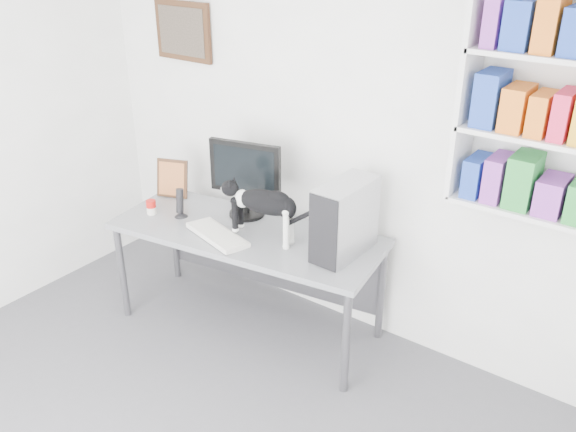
{
  "coord_description": "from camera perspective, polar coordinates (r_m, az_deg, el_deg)",
  "views": [
    {
      "loc": [
        1.99,
        -1.26,
        2.64
      ],
      "look_at": [
        -0.04,
        1.53,
        0.95
      ],
      "focal_mm": 38.0,
      "sensor_mm": 36.0,
      "label": 1
    }
  ],
  "objects": [
    {
      "name": "room",
      "position": [
        2.68,
        -18.95,
        -4.1
      ],
      "size": [
        4.01,
        4.01,
        2.7
      ],
      "color": "#4E4E53",
      "rests_on": "ground"
    },
    {
      "name": "bookshelf",
      "position": [
        3.26,
        24.87,
        9.77
      ],
      "size": [
        1.03,
        0.28,
        1.24
      ],
      "primitive_type": "cube",
      "color": "silver",
      "rests_on": "room"
    },
    {
      "name": "wall_art",
      "position": [
        4.67,
        -9.8,
        16.69
      ],
      "size": [
        0.52,
        0.04,
        0.42
      ],
      "primitive_type": "cube",
      "color": "#472A16",
      "rests_on": "room"
    },
    {
      "name": "desk",
      "position": [
        4.25,
        -3.77,
        -5.97
      ],
      "size": [
        1.91,
        0.97,
        0.76
      ],
      "primitive_type": "cube",
      "rotation": [
        0.0,
        0.0,
        0.15
      ],
      "color": "slate",
      "rests_on": "room"
    },
    {
      "name": "monitor",
      "position": [
        4.17,
        -3.98,
        3.5
      ],
      "size": [
        0.56,
        0.36,
        0.55
      ],
      "primitive_type": "cube",
      "rotation": [
        0.0,
        0.0,
        0.23
      ],
      "color": "black",
      "rests_on": "desk"
    },
    {
      "name": "keyboard",
      "position": [
        3.99,
        -6.61,
        -1.75
      ],
      "size": [
        0.52,
        0.31,
        0.04
      ],
      "primitive_type": "cube",
      "rotation": [
        0.0,
        0.0,
        -0.27
      ],
      "color": "silver",
      "rests_on": "desk"
    },
    {
      "name": "pc_tower",
      "position": [
        3.71,
        5.36,
        -0.27
      ],
      "size": [
        0.22,
        0.47,
        0.47
      ],
      "primitive_type": "cube",
      "rotation": [
        0.0,
        0.0,
        -0.03
      ],
      "color": "#A8A7AC",
      "rests_on": "desk"
    },
    {
      "name": "speaker",
      "position": [
        4.27,
        -10.08,
        1.25
      ],
      "size": [
        0.12,
        0.12,
        0.21
      ],
      "primitive_type": "cylinder",
      "rotation": [
        0.0,
        0.0,
        0.3
      ],
      "color": "black",
      "rests_on": "desk"
    },
    {
      "name": "leaning_print",
      "position": [
        4.59,
        -10.78,
        3.53
      ],
      "size": [
        0.26,
        0.17,
        0.29
      ],
      "primitive_type": "cube",
      "rotation": [
        0.0,
        0.0,
        0.37
      ],
      "color": "#472A16",
      "rests_on": "desk"
    },
    {
      "name": "soup_can",
      "position": [
        4.37,
        -12.67,
        0.81
      ],
      "size": [
        0.09,
        0.09,
        0.1
      ],
      "primitive_type": "cylinder",
      "rotation": [
        0.0,
        0.0,
        0.46
      ],
      "color": "red",
      "rests_on": "desk"
    },
    {
      "name": "cat",
      "position": [
        3.86,
        -2.21,
        0.13
      ],
      "size": [
        0.62,
        0.26,
        0.37
      ],
      "primitive_type": null,
      "rotation": [
        0.0,
        0.0,
        0.17
      ],
      "color": "black",
      "rests_on": "desk"
    }
  ]
}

